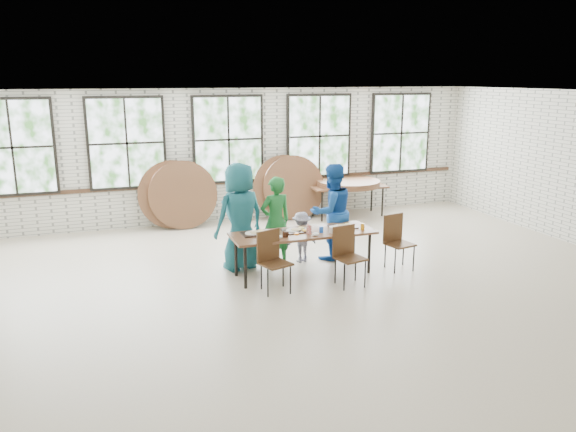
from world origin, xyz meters
The scene contains 13 objects.
room centered at (0.00, 4.44, 1.83)m, with size 12.00×12.00×12.00m.
dining_table centered at (0.28, 0.45, 0.69)m, with size 2.40×0.80×0.74m.
chair_near_left centered at (-0.42, -0.05, 0.56)m, with size 0.53×0.52×0.95m.
chair_near_right centered at (0.78, -0.19, 0.56)m, with size 0.50×0.48×0.95m.
chair_spare centered at (1.92, 0.23, 0.56)m, with size 0.50×0.49×0.95m.
adult_teal centered at (-0.62, 1.10, 0.93)m, with size 0.91×0.59×1.85m, color #1C686B.
adult_green centered at (0.01, 1.10, 0.79)m, with size 0.58×0.38×1.58m, color #1C6A2C.
toddler centered at (0.50, 1.10, 0.46)m, with size 0.59×0.34×0.91m, color #131136.
adult_blue centered at (1.08, 1.10, 0.87)m, with size 0.85×0.66×1.75m, color #174DA4.
storage_table centered at (2.75, 3.92, 0.69)m, with size 1.84×0.85×0.74m.
tabletop_clutter centered at (0.39, 0.42, 0.77)m, with size 2.03×0.62×0.11m.
round_tops_stacked centered at (2.75, 3.92, 0.80)m, with size 1.50×1.50×0.13m.
round_tops_leaning centered at (0.07, 4.17, 0.73)m, with size 4.28×0.42×1.49m.
Camera 1 is at (-2.92, -7.91, 3.24)m, focal length 35.00 mm.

